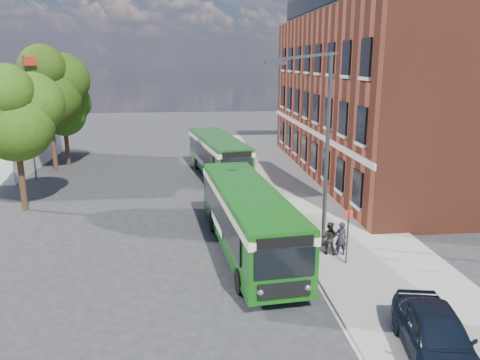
{
  "coord_description": "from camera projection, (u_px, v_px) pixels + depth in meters",
  "views": [
    {
      "loc": [
        -0.93,
        -22.28,
        8.61
      ],
      "look_at": [
        1.74,
        2.74,
        2.2
      ],
      "focal_mm": 35.0,
      "sensor_mm": 36.0,
      "label": 1
    }
  ],
  "objects": [
    {
      "name": "bus_stop_sign",
      "position": [
        348.0,
        233.0,
        19.85
      ],
      "size": [
        0.35,
        0.08,
        2.52
      ],
      "color": "#3B3D41",
      "rests_on": "ground"
    },
    {
      "name": "street_lamp",
      "position": [
        319.0,
        148.0,
        21.08
      ],
      "size": [
        2.96,
        2.38,
        9.0
      ],
      "color": "#3B3D41",
      "rests_on": "ground"
    },
    {
      "name": "pedestrian_b",
      "position": [
        329.0,
        238.0,
        20.98
      ],
      "size": [
        0.91,
        0.84,
        1.52
      ],
      "primitive_type": "imported",
      "rotation": [
        0.0,
        0.0,
        2.69
      ],
      "color": "black",
      "rests_on": "pavement"
    },
    {
      "name": "flagpole",
      "position": [
        30.0,
        114.0,
        33.72
      ],
      "size": [
        0.95,
        0.1,
        9.0
      ],
      "color": "#3B3D41",
      "rests_on": "ground"
    },
    {
      "name": "tree_right",
      "position": [
        64.0,
        108.0,
        38.91
      ],
      "size": [
        4.22,
        4.01,
        7.12
      ],
      "color": "#3D2416",
      "rests_on": "ground"
    },
    {
      "name": "kerb_line",
      "position": [
        264.0,
        191.0,
        31.81
      ],
      "size": [
        0.12,
        48.0,
        0.01
      ],
      "primitive_type": "cube",
      "color": "beige",
      "rests_on": "ground"
    },
    {
      "name": "pedestrian_a",
      "position": [
        341.0,
        239.0,
        20.85
      ],
      "size": [
        0.61,
        0.44,
        1.56
      ],
      "primitive_type": "imported",
      "rotation": [
        0.0,
        0.0,
        3.26
      ],
      "color": "black",
      "rests_on": "pavement"
    },
    {
      "name": "parked_car",
      "position": [
        436.0,
        336.0,
        13.48
      ],
      "size": [
        2.65,
        4.79,
        1.54
      ],
      "primitive_type": "imported",
      "rotation": [
        0.0,
        0.0,
        -0.19
      ],
      "color": "black",
      "rests_on": "pavement"
    },
    {
      "name": "pavement",
      "position": [
        308.0,
        189.0,
        32.1
      ],
      "size": [
        6.0,
        48.0,
        0.15
      ],
      "primitive_type": "cube",
      "color": "gray",
      "rests_on": "ground"
    },
    {
      "name": "bus_front",
      "position": [
        248.0,
        214.0,
        21.38
      ],
      "size": [
        3.7,
        11.84,
        3.02
      ],
      "color": "#125012",
      "rests_on": "ground"
    },
    {
      "name": "tree_left",
      "position": [
        15.0,
        113.0,
        26.42
      ],
      "size": [
        5.05,
        4.8,
        8.53
      ],
      "color": "#3D2416",
      "rests_on": "ground"
    },
    {
      "name": "tree_mid",
      "position": [
        49.0,
        87.0,
        36.11
      ],
      "size": [
        5.84,
        5.56,
        9.87
      ],
      "color": "#3D2416",
      "rests_on": "ground"
    },
    {
      "name": "ground",
      "position": [
        212.0,
        236.0,
        23.69
      ],
      "size": [
        120.0,
        120.0,
        0.0
      ],
      "primitive_type": "plane",
      "color": "#272729",
      "rests_on": "ground"
    },
    {
      "name": "brick_office",
      "position": [
        389.0,
        84.0,
        34.98
      ],
      "size": [
        12.1,
        26.0,
        14.2
      ],
      "color": "maroon",
      "rests_on": "ground"
    },
    {
      "name": "bus_rear",
      "position": [
        218.0,
        152.0,
        35.74
      ],
      "size": [
        4.35,
        11.3,
        3.02
      ],
      "color": "#164C16",
      "rests_on": "ground"
    }
  ]
}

